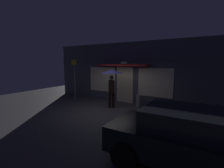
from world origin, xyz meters
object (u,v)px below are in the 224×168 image
(person_with_umbrella, at_px, (111,77))
(parked_car, at_px, (192,138))
(street_sign_post, at_px, (75,77))
(sidewalk_bollard_2, at_px, (158,108))
(sidewalk_bollard, at_px, (138,101))

(person_with_umbrella, bearing_deg, parked_car, 7.35)
(street_sign_post, distance_m, sidewalk_bollard_2, 5.31)
(street_sign_post, bearing_deg, person_with_umbrella, 1.12)
(street_sign_post, xyz_separation_m, sidewalk_bollard, (3.86, 0.99, -1.20))
(person_with_umbrella, relative_size, sidewalk_bollard, 3.06)
(sidewalk_bollard_2, bearing_deg, parked_car, -64.32)
(sidewalk_bollard_2, bearing_deg, person_with_umbrella, -171.35)
(sidewalk_bollard, bearing_deg, street_sign_post, -165.56)
(person_with_umbrella, relative_size, parked_car, 0.54)
(parked_car, height_order, street_sign_post, street_sign_post)
(street_sign_post, height_order, sidewalk_bollard_2, street_sign_post)
(parked_car, bearing_deg, sidewalk_bollard, 125.12)
(person_with_umbrella, height_order, sidewalk_bollard, person_with_umbrella)
(street_sign_post, relative_size, sidewalk_bollard, 4.03)
(sidewalk_bollard, xyz_separation_m, sidewalk_bollard_2, (1.28, -0.57, -0.10))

